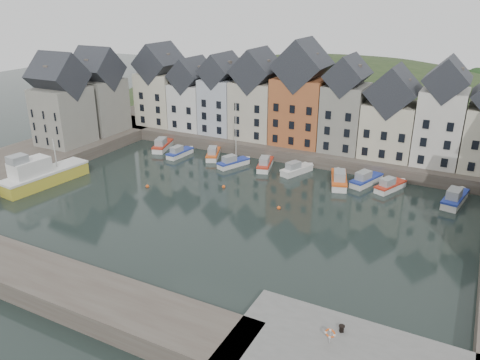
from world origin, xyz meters
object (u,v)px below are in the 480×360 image
Objects in this scene: large_vessel at (41,175)px; life_ring_post at (330,334)px; boat_a at (163,145)px; mooring_bollard at (342,328)px; boat_d at (233,162)px.

life_ring_post is at bearing -11.61° from large_vessel.
boat_a is 22.98m from large_vessel.
large_vessel is 50.73m from mooring_bollard.
boat_d is at bearing -24.63° from boat_a.
boat_d is 19.43× the size of mooring_bollard.
boat_d is at bearing 127.57° from life_ring_post.
large_vessel is (-5.49, -22.29, 0.86)m from boat_a.
large_vessel reaches higher than mooring_bollard.
large_vessel reaches higher than life_ring_post.
large_vessel is 50.79m from life_ring_post.
mooring_bollard is at bearing -28.16° from boat_d.
life_ring_post reaches higher than boat_a.
mooring_bollard is (43.35, -36.02, 1.56)m from boat_a.
boat_d is at bearing 49.66° from large_vessel.
life_ring_post is (48.39, -15.37, 1.25)m from large_vessel.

